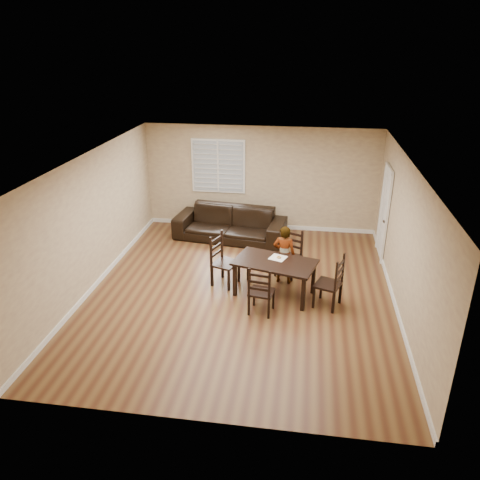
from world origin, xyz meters
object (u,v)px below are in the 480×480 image
at_px(chair_near, 291,254).
at_px(chair_left, 220,261).
at_px(dining_table, 275,265).
at_px(child, 284,255).
at_px(chair_right, 335,285).
at_px(sofa, 230,224).
at_px(chair_far, 260,294).
at_px(donut, 279,257).

bearing_deg(chair_near, chair_left, -129.84).
xyz_separation_m(dining_table, child, (0.15, 0.54, -0.01)).
xyz_separation_m(dining_table, chair_right, (1.15, -0.32, -0.16)).
distance_m(child, sofa, 2.56).
bearing_deg(sofa, dining_table, -55.76).
bearing_deg(child, dining_table, 82.21).
bearing_deg(chair_far, dining_table, -95.28).
bearing_deg(donut, chair_far, -105.55).
relative_size(child, sofa, 0.46).
bearing_deg(chair_right, chair_left, -85.29).
xyz_separation_m(chair_near, chair_right, (0.86, -1.28, 0.02)).
bearing_deg(chair_left, dining_table, -85.25).
height_order(chair_far, child, child).
relative_size(dining_table, chair_near, 1.69).
height_order(donut, sofa, sofa).
xyz_separation_m(chair_far, child, (0.35, 1.34, 0.19)).
height_order(chair_near, chair_right, chair_right).
relative_size(chair_near, chair_far, 1.05).
bearing_deg(donut, chair_near, 74.48).
xyz_separation_m(chair_near, chair_left, (-1.44, -0.63, 0.03)).
bearing_deg(child, sofa, -47.28).
bearing_deg(chair_near, chair_right, -29.29).
distance_m(chair_near, chair_left, 1.57).
distance_m(donut, sofa, 2.85).
height_order(chair_near, chair_far, chair_near).
distance_m(chair_right, donut, 1.22).
height_order(chair_far, donut, chair_far).
relative_size(chair_right, child, 0.84).
relative_size(dining_table, donut, 18.22).
height_order(dining_table, chair_near, chair_near).
relative_size(dining_table, chair_far, 1.78).
relative_size(chair_near, child, 0.81).
distance_m(dining_table, chair_left, 1.21).
distance_m(chair_far, sofa, 3.60).
distance_m(chair_near, chair_right, 1.54).
distance_m(chair_right, child, 1.33).
xyz_separation_m(chair_far, chair_left, (-0.95, 1.12, 0.05)).
bearing_deg(chair_left, donut, -77.08).
relative_size(chair_far, child, 0.77).
relative_size(chair_left, chair_right, 1.03).
bearing_deg(donut, dining_table, -111.50).
bearing_deg(chair_near, chair_far, -78.97).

